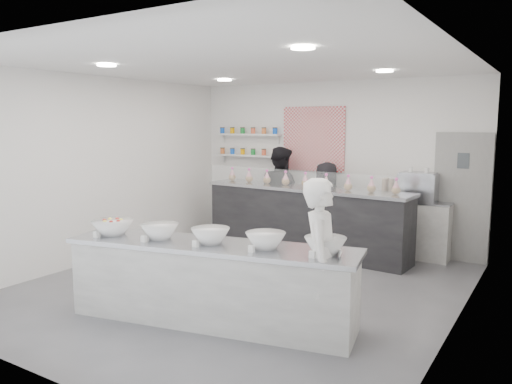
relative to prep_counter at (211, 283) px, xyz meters
The scene contains 26 objects.
floor 1.34m from the prep_counter, 107.63° to the left, with size 6.00×6.00×0.00m, color #515156.
ceiling 2.84m from the prep_counter, 107.63° to the left, with size 6.00×6.00×0.00m, color white.
back_wall 4.34m from the prep_counter, 95.19° to the left, with size 5.50×5.50×0.00m, color white.
left_wall 3.51m from the prep_counter, 159.03° to the left, with size 6.00×6.00×0.00m, color white.
right_wall 2.85m from the prep_counter, 26.88° to the left, with size 6.00×6.00×0.00m, color white.
back_door 4.63m from the prep_counter, 65.30° to the left, with size 0.88×0.04×2.10m, color gray.
pattern_panel 4.49m from the prep_counter, 99.94° to the left, with size 1.25×0.03×1.20m, color red.
jar_shelf_lower 4.76m from the prep_counter, 117.47° to the left, with size 1.45×0.22×0.04m, color silver.
jar_shelf_upper 4.88m from the prep_counter, 117.47° to the left, with size 1.45×0.22×0.04m, color silver.
preserve_jars 4.82m from the prep_counter, 117.58° to the left, with size 1.45×0.10×0.56m, color orange, non-canonical shape.
downlight_0 3.10m from the prep_counter, behind, with size 0.24×0.24×0.02m, color white.
downlight_1 2.73m from the prep_counter, 11.13° to the left, with size 0.24×0.24×0.02m, color white.
downlight_2 4.17m from the prep_counter, 122.46° to the left, with size 0.24×0.24×0.02m, color white.
downlight_3 3.90m from the prep_counter, 70.01° to the left, with size 0.24×0.24×0.02m, color white.
prep_counter is the anchor object (origin of this frame).
back_bar 3.35m from the prep_counter, 98.01° to the left, with size 3.74×0.68×1.16m, color black.
sneeze_guard 3.15m from the prep_counter, 99.26° to the left, with size 3.68×0.02×0.32m, color white.
espresso_ledge 4.15m from the prep_counter, 73.64° to the left, with size 1.30×0.41×0.97m, color #A09F9B.
espresso_machine 4.24m from the prep_counter, 72.31° to the left, with size 0.60×0.42×0.46m, color #93969E.
cup_stacks 4.11m from the prep_counter, 78.86° to the left, with size 0.24×0.24×0.35m, color gray, non-canonical shape.
prep_bowls 0.54m from the prep_counter, ahead, with size 3.03×0.53×0.17m, color white, non-canonical shape.
label_cards 0.73m from the prep_counter, 101.61° to the right, with size 2.66×0.04×0.07m, color white, non-canonical shape.
cookie_bags 3.45m from the prep_counter, 98.01° to the left, with size 3.34×0.14×0.26m, color pink, non-canonical shape.
woman_prep 1.34m from the prep_counter, ahead, with size 0.62×0.41×1.70m, color white.
staff_left 4.02m from the prep_counter, 107.80° to the left, with size 0.88×0.69×1.81m, color black.
staff_right 3.83m from the prep_counter, 94.33° to the left, with size 0.76×0.50×1.57m, color black.
Camera 1 is at (3.68, -5.55, 2.24)m, focal length 35.00 mm.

